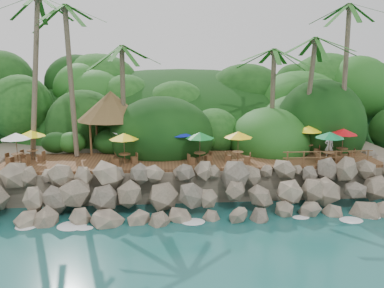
{
  "coord_description": "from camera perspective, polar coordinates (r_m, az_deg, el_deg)",
  "views": [
    {
      "loc": [
        -2.11,
        -20.91,
        9.17
      ],
      "look_at": [
        0.0,
        6.0,
        3.4
      ],
      "focal_mm": 36.87,
      "sensor_mm": 36.0,
      "label": 1
    }
  ],
  "objects": [
    {
      "name": "land_base",
      "position": [
        37.85,
        -1.18,
        -0.32
      ],
      "size": [
        32.0,
        25.2,
        2.1
      ],
      "primitive_type": "cube",
      "color": "gray",
      "rests_on": "ground"
    },
    {
      "name": "seawall",
      "position": [
        24.36,
        0.74,
        -7.15
      ],
      "size": [
        29.0,
        4.0,
        2.3
      ],
      "primitive_type": null,
      "color": "gray",
      "rests_on": "ground"
    },
    {
      "name": "dining_clusters",
      "position": [
        27.45,
        1.0,
        1.35
      ],
      "size": [
        24.48,
        5.17,
        2.13
      ],
      "color": "brown",
      "rests_on": "terrace"
    },
    {
      "name": "railing",
      "position": [
        27.62,
        19.07,
        -1.72
      ],
      "size": [
        6.1,
        0.1,
        1.0
      ],
      "color": "brown",
      "rests_on": "terrace"
    },
    {
      "name": "jungle_hill",
      "position": [
        45.39,
        -1.73,
        0.41
      ],
      "size": [
        44.8,
        28.0,
        15.4
      ],
      "primitive_type": "ellipsoid",
      "color": "#143811",
      "rests_on": "ground"
    },
    {
      "name": "palms",
      "position": [
        29.6,
        0.63,
        17.03
      ],
      "size": [
        28.95,
        6.98,
        12.65
      ],
      "color": "brown",
      "rests_on": "ground"
    },
    {
      "name": "jungle_foliage",
      "position": [
        37.12,
        -1.09,
        -2.24
      ],
      "size": [
        44.0,
        16.0,
        12.0
      ],
      "primitive_type": null,
      "color": "#143811",
      "rests_on": "ground"
    },
    {
      "name": "foam_line",
      "position": [
        23.19,
        1.12,
        -11.15
      ],
      "size": [
        25.2,
        0.8,
        0.06
      ],
      "color": "white",
      "rests_on": "ground"
    },
    {
      "name": "palapa",
      "position": [
        30.51,
        -11.62,
        5.46
      ],
      "size": [
        5.16,
        5.16,
        4.6
      ],
      "color": "brown",
      "rests_on": "ground"
    },
    {
      "name": "waiter",
      "position": [
        29.75,
        19.21,
        -0.32
      ],
      "size": [
        0.67,
        0.5,
        1.67
      ],
      "primitive_type": "imported",
      "rotation": [
        0.0,
        0.0,
        2.97
      ],
      "color": "silver",
      "rests_on": "terrace"
    },
    {
      "name": "ground",
      "position": [
        22.93,
        1.2,
        -11.51
      ],
      "size": [
        140.0,
        140.0,
        0.0
      ],
      "primitive_type": "plane",
      "color": "#19514F",
      "rests_on": "ground"
    },
    {
      "name": "terrace",
      "position": [
        27.88,
        0.0,
        -2.41
      ],
      "size": [
        26.0,
        5.0,
        0.2
      ],
      "primitive_type": "cube",
      "color": "brown",
      "rests_on": "land_base"
    }
  ]
}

